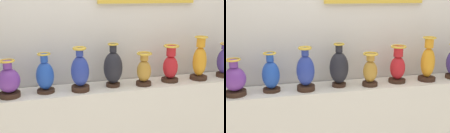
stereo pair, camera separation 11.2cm
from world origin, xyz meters
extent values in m
cube|color=silver|center=(0.00, 0.00, 0.41)|extent=(3.08, 0.32, 0.83)
cube|color=silver|center=(0.00, 0.22, 1.39)|extent=(4.78, 0.10, 2.78)
cylinder|color=#382319|center=(-0.83, -0.04, 0.85)|extent=(0.16, 0.16, 0.04)
ellipsoid|color=#6B3393|center=(-0.83, -0.04, 0.96)|extent=(0.17, 0.17, 0.19)
cylinder|color=#6B3393|center=(-0.83, -0.04, 1.08)|extent=(0.07, 0.07, 0.06)
torus|color=gold|center=(-0.83, -0.04, 1.11)|extent=(0.11, 0.11, 0.02)
cylinder|color=#382319|center=(-0.56, -0.01, 0.84)|extent=(0.14, 0.14, 0.03)
ellipsoid|color=#1E47B2|center=(-0.56, -0.01, 0.97)|extent=(0.14, 0.14, 0.22)
cylinder|color=#1E47B2|center=(-0.56, -0.01, 1.11)|extent=(0.06, 0.06, 0.07)
torus|color=gold|center=(-0.56, -0.01, 1.14)|extent=(0.10, 0.10, 0.01)
cylinder|color=#382319|center=(-0.28, -0.05, 0.85)|extent=(0.15, 0.15, 0.04)
ellipsoid|color=#263899|center=(-0.28, -0.05, 0.99)|extent=(0.15, 0.15, 0.25)
cylinder|color=#263899|center=(-0.28, -0.05, 1.15)|extent=(0.06, 0.06, 0.06)
torus|color=gold|center=(-0.28, -0.05, 1.18)|extent=(0.11, 0.11, 0.02)
cylinder|color=#382319|center=(0.01, -0.01, 0.84)|extent=(0.12, 0.12, 0.03)
ellipsoid|color=black|center=(0.01, -0.01, 0.99)|extent=(0.16, 0.16, 0.27)
cylinder|color=black|center=(0.01, -0.01, 1.16)|extent=(0.06, 0.06, 0.07)
torus|color=gold|center=(0.01, -0.01, 1.19)|extent=(0.09, 0.09, 0.01)
cylinder|color=#382319|center=(0.27, -0.05, 0.84)|extent=(0.13, 0.13, 0.03)
ellipsoid|color=#B27F2D|center=(0.27, -0.05, 0.95)|extent=(0.12, 0.12, 0.19)
cylinder|color=#B27F2D|center=(0.27, -0.05, 1.08)|extent=(0.07, 0.07, 0.06)
torus|color=gold|center=(0.27, -0.05, 1.11)|extent=(0.13, 0.13, 0.02)
cylinder|color=#382319|center=(0.54, -0.01, 0.84)|extent=(0.15, 0.15, 0.03)
ellipsoid|color=red|center=(0.54, -0.01, 0.96)|extent=(0.13, 0.13, 0.21)
cylinder|color=red|center=(0.54, -0.01, 1.11)|extent=(0.08, 0.08, 0.09)
torus|color=gold|center=(0.54, -0.01, 1.15)|extent=(0.14, 0.14, 0.02)
cylinder|color=#382319|center=(0.83, -0.03, 0.84)|extent=(0.16, 0.16, 0.03)
ellipsoid|color=orange|center=(0.83, -0.03, 1.00)|extent=(0.12, 0.12, 0.27)
cylinder|color=orange|center=(0.83, -0.03, 1.18)|extent=(0.08, 0.08, 0.09)
torus|color=gold|center=(0.83, -0.03, 1.22)|extent=(0.12, 0.12, 0.01)
cylinder|color=#382319|center=(1.10, -0.02, 0.85)|extent=(0.13, 0.13, 0.04)
ellipsoid|color=#3F2D7F|center=(1.10, -0.02, 0.98)|extent=(0.13, 0.13, 0.23)
camera|label=1|loc=(-0.65, -2.27, 1.60)|focal=46.20mm
camera|label=2|loc=(-0.55, -2.30, 1.60)|focal=46.20mm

